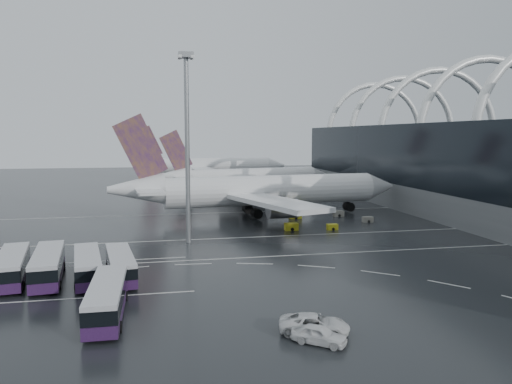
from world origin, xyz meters
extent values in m
plane|color=black|center=(0.00, 0.00, 0.00)|extent=(420.00, 420.00, 0.00)
torus|color=white|center=(58.00, 28.00, 18.00)|extent=(33.80, 1.80, 33.80)
torus|color=white|center=(58.00, 47.00, 18.00)|extent=(33.80, 1.80, 33.80)
torus|color=white|center=(58.00, 66.00, 18.00)|extent=(33.80, 1.80, 33.80)
torus|color=white|center=(58.00, 85.00, 18.00)|extent=(33.80, 1.80, 33.80)
cube|color=silver|center=(0.00, -2.00, 0.01)|extent=(120.00, 0.25, 0.01)
cube|color=silver|center=(0.00, 12.00, 0.01)|extent=(120.00, 0.25, 0.01)
cube|color=silver|center=(0.00, 40.00, 0.01)|extent=(120.00, 0.25, 0.01)
cube|color=silver|center=(-24.00, -16.00, 0.01)|extent=(28.00, 0.25, 0.01)
cube|color=silver|center=(-24.00, 0.00, 0.01)|extent=(28.00, 0.25, 0.01)
cylinder|color=white|center=(10.65, 33.71, 5.64)|extent=(46.59, 11.01, 6.41)
cone|color=white|center=(36.93, 36.35, 5.64)|extent=(7.24, 7.05, 6.41)
cone|color=white|center=(-17.82, 30.84, 6.75)|extent=(11.65, 7.49, 6.41)
cube|color=#391868|center=(-16.72, 30.95, 14.93)|extent=(10.67, 1.73, 13.60)
cube|color=white|center=(-15.62, 31.06, 6.75)|extent=(6.95, 20.30, 0.55)
cube|color=white|center=(7.64, 19.51, 4.98)|extent=(15.80, 28.69, 0.88)
cube|color=white|center=(4.87, 47.02, 4.98)|extent=(10.70, 28.33, 0.88)
cylinder|color=gray|center=(10.55, 23.69, 2.99)|extent=(6.43, 4.35, 3.76)
cylinder|color=gray|center=(8.55, 43.50, 2.99)|extent=(6.43, 4.35, 3.76)
cube|color=black|center=(6.25, 33.26, 1.22)|extent=(13.91, 8.37, 2.43)
cylinder|color=white|center=(14.76, 74.41, 4.92)|extent=(39.25, 12.99, 5.60)
cone|color=white|center=(36.69, 78.72, 4.92)|extent=(6.76, 6.61, 5.60)
cone|color=white|center=(-9.05, 69.73, 5.88)|extent=(10.54, 7.35, 5.60)
cube|color=#391868|center=(-8.11, 69.92, 13.02)|extent=(9.23, 2.36, 11.86)
cube|color=white|center=(-7.16, 70.10, 5.88)|extent=(7.61, 17.88, 0.48)
cube|color=white|center=(13.30, 61.83, 4.34)|extent=(15.68, 24.83, 0.77)
cube|color=white|center=(8.65, 85.50, 4.34)|extent=(7.13, 24.22, 0.77)
cylinder|color=gray|center=(15.49, 65.70, 2.60)|extent=(5.84, 4.24, 3.28)
cylinder|color=gray|center=(12.14, 82.74, 2.60)|extent=(5.84, 4.24, 3.28)
cube|color=black|center=(10.98, 73.67, 1.06)|extent=(12.55, 8.29, 2.12)
cylinder|color=white|center=(9.18, 124.27, 5.51)|extent=(42.43, 10.94, 6.26)
cone|color=white|center=(33.26, 121.55, 5.51)|extent=(7.14, 6.95, 6.26)
cone|color=white|center=(-17.05, 127.24, 6.59)|extent=(11.44, 7.44, 6.26)
cube|color=#391868|center=(-15.98, 127.11, 14.58)|extent=(10.41, 1.81, 13.28)
cube|color=white|center=(-14.91, 126.99, 6.59)|extent=(7.01, 19.86, 0.54)
cube|color=white|center=(3.37, 111.34, 4.86)|extent=(10.14, 27.61, 0.86)
cube|color=white|center=(6.40, 138.17, 4.86)|extent=(15.72, 28.01, 0.86)
cylinder|color=gray|center=(7.01, 114.73, 2.92)|extent=(6.32, 4.32, 3.67)
cylinder|color=gray|center=(9.20, 134.05, 2.92)|extent=(6.32, 4.32, 3.67)
cube|color=black|center=(4.89, 124.76, 1.19)|extent=(13.66, 8.32, 2.38)
cube|color=#2E133C|center=(-31.08, -7.73, 0.94)|extent=(5.08, 13.86, 1.15)
cube|color=black|center=(-31.08, -7.73, 2.19)|extent=(5.10, 13.60, 1.36)
cube|color=#BBBBBF|center=(-31.08, -7.73, 3.10)|extent=(5.08, 13.86, 0.47)
cylinder|color=black|center=(-28.98, -11.79, 0.52)|extent=(0.52, 1.09, 1.04)
cylinder|color=black|center=(-30.31, -3.22, 0.52)|extent=(0.52, 1.09, 1.04)
cylinder|color=black|center=(-33.18, -3.67, 0.52)|extent=(0.52, 1.09, 1.04)
cube|color=#2E133C|center=(-26.94, -8.22, 0.97)|extent=(4.71, 14.27, 1.19)
cube|color=black|center=(-26.94, -8.22, 2.26)|extent=(4.74, 14.00, 1.40)
cube|color=#BBBBBF|center=(-26.94, -8.22, 3.21)|extent=(4.71, 14.27, 0.48)
cylinder|color=black|center=(-24.94, -12.51, 0.54)|extent=(0.50, 1.11, 1.08)
cylinder|color=black|center=(-27.92, -12.85, 0.54)|extent=(0.50, 1.11, 1.08)
cylinder|color=black|center=(-25.96, -3.60, 0.54)|extent=(0.50, 1.11, 1.08)
cylinder|color=black|center=(-28.94, -3.94, 0.54)|extent=(0.50, 1.11, 1.08)
cube|color=#2E133C|center=(-22.30, -8.90, 0.90)|extent=(4.79, 13.34, 1.10)
cube|color=black|center=(-22.30, -8.90, 2.11)|extent=(4.81, 13.09, 1.31)
cube|color=#BBBBBF|center=(-22.30, -8.90, 2.99)|extent=(4.79, 13.34, 0.45)
cylinder|color=black|center=(-20.30, -12.83, 0.50)|extent=(0.49, 1.04, 1.00)
cylinder|color=black|center=(-23.07, -13.24, 0.50)|extent=(0.49, 1.04, 1.00)
cylinder|color=black|center=(-21.53, -4.56, 0.50)|extent=(0.49, 1.04, 1.00)
cylinder|color=black|center=(-24.29, -4.97, 0.50)|extent=(0.49, 1.04, 1.00)
cube|color=#2E133C|center=(-18.43, -9.08, 0.88)|extent=(4.57, 12.97, 1.07)
cube|color=black|center=(-18.43, -9.08, 2.05)|extent=(4.59, 12.72, 1.27)
cube|color=#BBBBBF|center=(-18.43, -9.08, 2.91)|extent=(4.57, 12.97, 0.44)
cylinder|color=black|center=(-16.52, -12.91, 0.49)|extent=(0.47, 1.01, 0.98)
cylinder|color=black|center=(-19.21, -13.29, 0.49)|extent=(0.47, 1.01, 0.98)
cylinder|color=black|center=(-17.65, -4.87, 0.49)|extent=(0.47, 1.01, 0.98)
cylinder|color=black|center=(-20.34, -5.24, 0.49)|extent=(0.47, 1.01, 0.98)
cube|color=#2E133C|center=(-18.85, -22.24, 0.94)|extent=(3.12, 13.58, 1.15)
cube|color=black|center=(-18.85, -22.24, 2.19)|extent=(3.18, 13.31, 1.36)
cube|color=#BBBBBF|center=(-18.85, -22.24, 3.10)|extent=(3.12, 13.58, 0.47)
cylinder|color=black|center=(-17.43, -26.58, 0.52)|extent=(0.37, 1.05, 1.04)
cylinder|color=black|center=(-20.33, -26.56, 0.52)|extent=(0.37, 1.05, 1.04)
cylinder|color=black|center=(-17.37, -17.91, 0.52)|extent=(0.37, 1.05, 1.04)
cylinder|color=black|center=(-20.27, -17.89, 0.52)|extent=(0.37, 1.05, 1.04)
imported|color=silver|center=(-0.56, -30.24, 0.86)|extent=(6.79, 4.71, 1.72)
imported|color=silver|center=(-0.86, -32.39, 0.80)|extent=(4.89, 4.37, 1.60)
cylinder|color=gray|center=(-8.88, 9.76, 14.78)|extent=(0.74, 0.74, 29.56)
cube|color=gray|center=(-8.88, 9.76, 29.88)|extent=(2.32, 2.32, 0.84)
cube|color=white|center=(-8.88, 9.76, 29.56)|extent=(2.11, 2.11, 0.42)
cube|color=gold|center=(17.97, 15.67, 0.54)|extent=(1.97, 1.16, 1.07)
cube|color=slate|center=(24.66, 30.07, 0.60)|extent=(2.22, 1.31, 1.21)
cube|color=gold|center=(10.41, 16.78, 0.66)|extent=(2.43, 1.44, 1.32)
cube|color=slate|center=(27.80, 21.99, 0.56)|extent=(2.04, 1.21, 1.11)
cube|color=gold|center=(14.78, 29.36, 0.69)|extent=(2.52, 1.49, 1.37)
camera|label=1|loc=(-14.06, -70.67, 17.42)|focal=35.00mm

